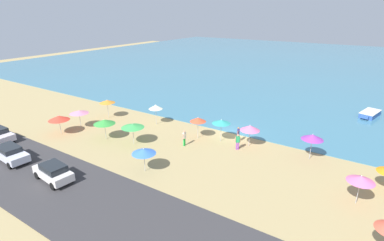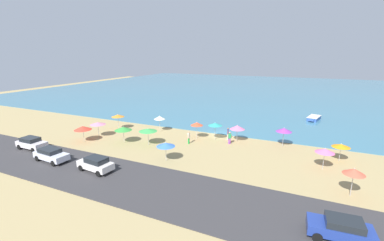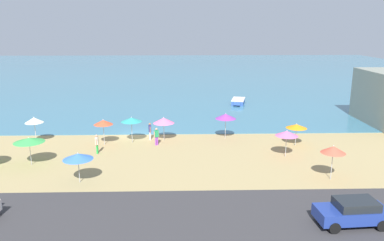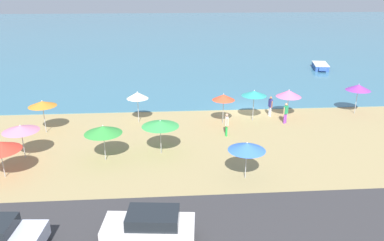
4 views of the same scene
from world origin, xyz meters
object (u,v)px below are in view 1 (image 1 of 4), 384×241
Objects in this scene: beach_umbrella_2 at (144,151)px; bather_0 at (238,134)px; skiff_nearshore at (370,114)px; beach_umbrella_7 at (79,112)px; beach_umbrella_8 at (250,128)px; beach_umbrella_5 at (107,101)px; beach_umbrella_13 at (313,137)px; beach_umbrella_12 at (221,122)px; bather_2 at (238,141)px; beach_umbrella_4 at (198,120)px; bather_1 at (184,137)px; beach_umbrella_6 at (156,107)px; beach_umbrella_1 at (59,118)px; parked_car_2 at (10,153)px; beach_umbrella_10 at (104,122)px; beach_umbrella_3 at (133,126)px; parked_car_3 at (53,172)px; beach_umbrella_9 at (361,179)px.

bather_0 is (4.26, 10.36, -1.00)m from beach_umbrella_2.
beach_umbrella_7 is at bearing -140.67° from skiff_nearshore.
beach_umbrella_5 is at bearing -173.82° from beach_umbrella_8.
beach_umbrella_13 is 1.52× the size of bather_0.
bather_2 is at bearing -19.84° from beach_umbrella_12.
bather_2 is at bearing -2.89° from beach_umbrella_4.
bather_0 is 1.00× the size of bather_1.
beach_umbrella_8 is at bearing 1.88° from beach_umbrella_6.
beach_umbrella_1 is 7.10m from parked_car_2.
beach_umbrella_2 is 8.95m from beach_umbrella_10.
beach_umbrella_1 is 20.45m from bather_2.
beach_umbrella_5 is 0.96× the size of beach_umbrella_13.
beach_umbrella_5 is 0.57× the size of parked_car_2.
beach_umbrella_3 is 0.58× the size of skiff_nearshore.
parked_car_2 is at bearing -72.89° from beach_umbrella_1.
beach_umbrella_10 is 0.56× the size of skiff_nearshore.
beach_umbrella_6 is 28.78m from skiff_nearshore.
beach_umbrella_12 reaches higher than beach_umbrella_2.
beach_umbrella_7 is 0.54× the size of skiff_nearshore.
parked_car_2 is (-11.91, -5.58, -1.14)m from beach_umbrella_2.
beach_umbrella_3 is 11.71m from parked_car_2.
beach_umbrella_1 is 0.98× the size of beach_umbrella_3.
beach_umbrella_5 reaches higher than beach_umbrella_8.
beach_umbrella_3 reaches higher than parked_car_3.
beach_umbrella_1 reaches higher than skiff_nearshore.
beach_umbrella_6 reaches higher than bather_0.
beach_umbrella_7 is 0.96× the size of beach_umbrella_9.
beach_umbrella_2 is 9.85m from beach_umbrella_12.
parked_car_2 is (2.06, -6.70, -1.14)m from beach_umbrella_1.
beach_umbrella_5 is at bearing 121.61° from parked_car_3.
beach_umbrella_12 is at bearing 13.62° from beach_umbrella_4.
parked_car_2 is 6.60m from parked_car_3.
beach_umbrella_4 is at bearing -129.73° from skiff_nearshore.
skiff_nearshore is (27.57, 33.26, -0.44)m from parked_car_2.
bather_1 is 1.02× the size of bather_2.
beach_umbrella_1 is 20.46m from bather_0.
beach_umbrella_8 is 6.15m from beach_umbrella_13.
bather_2 is (-6.76, -1.92, -1.37)m from beach_umbrella_13.
beach_umbrella_2 is 1.30× the size of bather_1.
beach_umbrella_4 reaches higher than beach_umbrella_2.
beach_umbrella_12 is at bearing 74.70° from beach_umbrella_2.
bather_2 is at bearing 22.73° from beach_umbrella_10.
parked_car_2 is (-7.02, -9.28, -1.25)m from beach_umbrella_3.
beach_umbrella_12 reaches higher than bather_2.
beach_umbrella_2 is at bearing -89.13° from bather_1.
beach_umbrella_2 is 11.25m from bather_0.
beach_umbrella_1 is 0.94× the size of beach_umbrella_5.
beach_umbrella_12 is at bearing 37.70° from beach_umbrella_3.
skiff_nearshore is (15.76, 21.32, -0.57)m from bather_1.
parked_car_2 is at bearing -129.55° from beach_umbrella_4.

